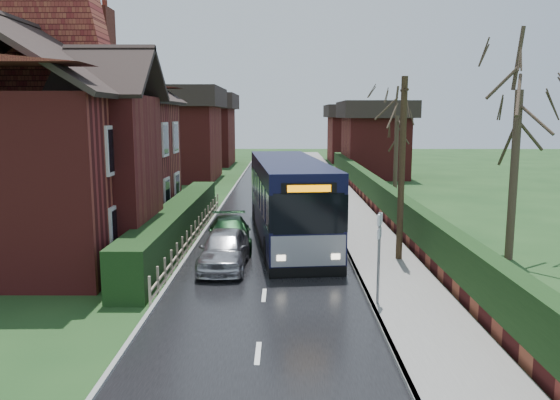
{
  "coord_description": "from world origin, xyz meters",
  "views": [
    {
      "loc": [
        0.56,
        -17.59,
        5.32
      ],
      "look_at": [
        0.44,
        5.02,
        1.8
      ],
      "focal_mm": 35.0,
      "sensor_mm": 36.0,
      "label": 1
    }
  ],
  "objects_px": {
    "brick_house": "(56,139)",
    "car_silver": "(224,249)",
    "bus_stop_sign": "(379,245)",
    "bus": "(289,201)",
    "car_green": "(230,233)",
    "telegraph_pole": "(402,170)"
  },
  "relations": [
    {
      "from": "car_green",
      "to": "brick_house",
      "type": "bearing_deg",
      "value": 167.6
    },
    {
      "from": "car_silver",
      "to": "bus_stop_sign",
      "type": "height_order",
      "value": "bus_stop_sign"
    },
    {
      "from": "car_silver",
      "to": "brick_house",
      "type": "bearing_deg",
      "value": 153.14
    },
    {
      "from": "bus",
      "to": "bus_stop_sign",
      "type": "xyz_separation_m",
      "value": [
        2.4,
        -8.38,
        0.07
      ]
    },
    {
      "from": "brick_house",
      "to": "bus",
      "type": "relative_size",
      "value": 1.26
    },
    {
      "from": "car_green",
      "to": "telegraph_pole",
      "type": "xyz_separation_m",
      "value": [
        6.4,
        -2.19,
        2.77
      ]
    },
    {
      "from": "telegraph_pole",
      "to": "bus",
      "type": "bearing_deg",
      "value": 135.4
    },
    {
      "from": "bus",
      "to": "car_green",
      "type": "distance_m",
      "value": 2.99
    },
    {
      "from": "bus",
      "to": "car_silver",
      "type": "xyz_separation_m",
      "value": [
        -2.3,
        -4.38,
        -1.03
      ]
    },
    {
      "from": "telegraph_pole",
      "to": "brick_house",
      "type": "bearing_deg",
      "value": 164.79
    },
    {
      "from": "bus",
      "to": "car_green",
      "type": "xyz_separation_m",
      "value": [
        -2.4,
        -1.38,
        -1.11
      ]
    },
    {
      "from": "telegraph_pole",
      "to": "car_silver",
      "type": "bearing_deg",
      "value": -175.53
    },
    {
      "from": "bus_stop_sign",
      "to": "car_silver",
      "type": "bearing_deg",
      "value": 162.15
    },
    {
      "from": "brick_house",
      "to": "bus",
      "type": "bearing_deg",
      "value": 3.6
    },
    {
      "from": "telegraph_pole",
      "to": "bus_stop_sign",
      "type": "bearing_deg",
      "value": -111.25
    },
    {
      "from": "bus",
      "to": "car_silver",
      "type": "distance_m",
      "value": 5.05
    },
    {
      "from": "car_silver",
      "to": "bus_stop_sign",
      "type": "xyz_separation_m",
      "value": [
        4.7,
        -4.0,
        1.1
      ]
    },
    {
      "from": "car_silver",
      "to": "telegraph_pole",
      "type": "relative_size",
      "value": 0.6
    },
    {
      "from": "brick_house",
      "to": "car_silver",
      "type": "distance_m",
      "value": 8.96
    },
    {
      "from": "car_green",
      "to": "bus",
      "type": "bearing_deg",
      "value": 23.57
    },
    {
      "from": "bus_stop_sign",
      "to": "bus",
      "type": "bearing_deg",
      "value": 128.52
    },
    {
      "from": "car_green",
      "to": "telegraph_pole",
      "type": "bearing_deg",
      "value": -25.11
    }
  ]
}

